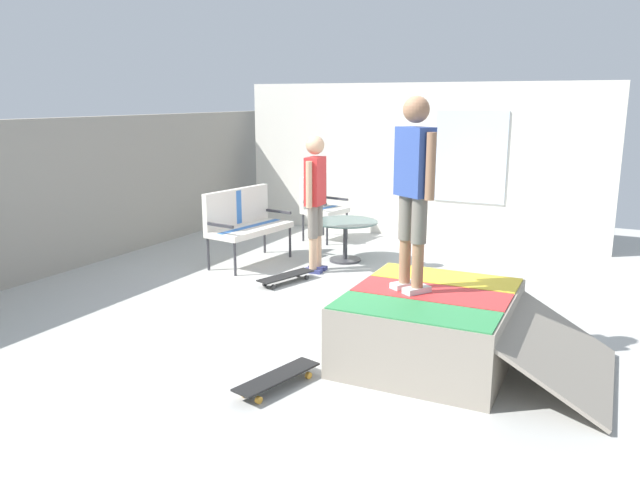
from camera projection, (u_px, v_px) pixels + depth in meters
name	position (u px, v px, depth m)	size (l,w,h in m)	color
ground_plane	(347.00, 311.00, 6.86)	(12.00, 12.00, 0.10)	#B2B2AD
back_wall_cinderblock	(76.00, 193.00, 8.38)	(9.00, 0.20, 1.99)	gray
house_facade	(417.00, 161.00, 10.09)	(0.23, 6.00, 2.47)	white
skate_ramp	(433.00, 326.00, 5.40)	(1.58, 2.19, 0.61)	gray
patio_bench	(244.00, 219.00, 8.57)	(1.31, 0.71, 1.02)	#38383D
patio_chair_near_house	(319.00, 202.00, 9.99)	(0.71, 0.65, 1.02)	#38383D
patio_table	(345.00, 233.00, 8.68)	(0.90, 0.90, 0.57)	#38383D
person_watching	(315.00, 193.00, 8.02)	(0.48, 0.26, 1.77)	navy
person_skater	(414.00, 181.00, 5.19)	(0.35, 0.42, 1.64)	silver
skateboard_by_bench	(286.00, 276.00, 7.71)	(0.82, 0.43, 0.10)	black
skateboard_spare	(277.00, 378.00, 4.92)	(0.82, 0.39, 0.10)	black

